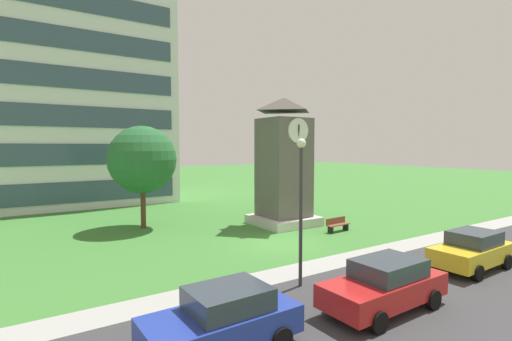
{
  "coord_description": "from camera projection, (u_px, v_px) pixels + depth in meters",
  "views": [
    {
      "loc": [
        -12.39,
        -16.71,
        5.48
      ],
      "look_at": [
        1.66,
        4.93,
        3.8
      ],
      "focal_mm": 26.08,
      "sensor_mm": 36.0,
      "label": 1
    }
  ],
  "objects": [
    {
      "name": "ground_plane",
      "position": [
        279.0,
        243.0,
        21.07
      ],
      "size": [
        160.0,
        160.0,
        0.0
      ],
      "primitive_type": "plane",
      "color": "#3D7A33"
    },
    {
      "name": "parked_car_blue",
      "position": [
        223.0,
        319.0,
        9.96
      ],
      "size": [
        4.25,
        2.13,
        1.69
      ],
      "color": "#23389E",
      "rests_on": "ground"
    },
    {
      "name": "street_asphalt",
      "position": [
        416.0,
        293.0,
        13.87
      ],
      "size": [
        120.0,
        7.2,
        0.01
      ],
      "primitive_type": "cube",
      "color": "#38383A",
      "rests_on": "ground"
    },
    {
      "name": "parked_car_red",
      "position": [
        385.0,
        284.0,
        12.45
      ],
      "size": [
        4.65,
        2.12,
        1.69
      ],
      "color": "red",
      "rests_on": "ground"
    },
    {
      "name": "street_lamp",
      "position": [
        301.0,
        195.0,
        14.36
      ],
      "size": [
        0.36,
        0.36,
        5.78
      ],
      "color": "#333338",
      "rests_on": "ground"
    },
    {
      "name": "clock_tower",
      "position": [
        284.0,
        169.0,
        25.91
      ],
      "size": [
        4.01,
        4.01,
        8.84
      ],
      "color": "#605B56",
      "rests_on": "ground"
    },
    {
      "name": "office_building",
      "position": [
        57.0,
        86.0,
        35.46
      ],
      "size": [
        19.85,
        11.77,
        22.4
      ],
      "color": "silver",
      "rests_on": "ground"
    },
    {
      "name": "tree_by_building",
      "position": [
        142.0,
        160.0,
        24.66
      ],
      "size": [
        4.49,
        4.49,
        6.85
      ],
      "color": "#513823",
      "rests_on": "ground"
    },
    {
      "name": "kerb_strip",
      "position": [
        332.0,
        262.0,
        17.56
      ],
      "size": [
        120.0,
        1.6,
        0.01
      ],
      "primitive_type": "cube",
      "color": "#9E9E99",
      "rests_on": "ground"
    },
    {
      "name": "park_bench",
      "position": [
        337.0,
        224.0,
        23.94
      ],
      "size": [
        1.83,
        0.6,
        0.88
      ],
      "color": "brown",
      "rests_on": "ground"
    },
    {
      "name": "parked_car_yellow",
      "position": [
        472.0,
        250.0,
        16.6
      ],
      "size": [
        4.27,
        2.1,
        1.69
      ],
      "color": "gold",
      "rests_on": "ground"
    }
  ]
}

